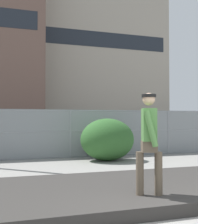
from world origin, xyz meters
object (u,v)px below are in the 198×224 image
skateboard (149,204)px  parked_car_near (6,134)px  parked_car_mid (129,132)px  shrub_left (107,139)px  skater (149,140)px

skateboard → parked_car_near: 9.53m
parked_car_mid → skateboard: bearing=-112.2°
parked_car_near → shrub_left: (3.40, -3.67, -0.09)m
parked_car_near → shrub_left: 5.00m
parked_car_near → parked_car_mid: 6.00m
skater → parked_car_mid: (3.88, 9.49, -0.28)m
skateboard → parked_car_mid: size_ratio=0.18×
skater → shrub_left: bearing=77.0°
parked_car_near → skater: bearing=-77.2°
skateboard → skater: (-0.00, 0.00, 1.06)m
parked_car_mid → shrub_left: size_ratio=2.30×
skater → shrub_left: size_ratio=0.94×
skateboard → parked_car_mid: (3.88, 9.49, 0.78)m
skateboard → shrub_left: (1.29, 5.59, 0.69)m
skateboard → shrub_left: shrub_left is taller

